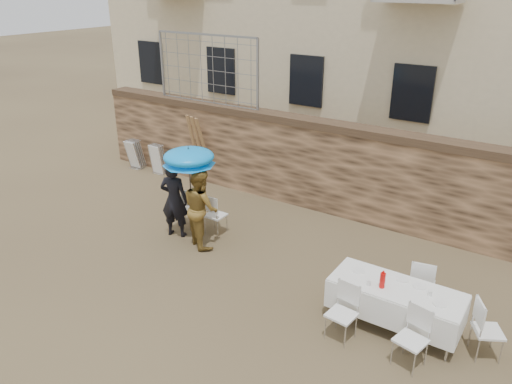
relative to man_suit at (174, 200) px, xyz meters
The scene contains 17 objects.
ground 2.60m from the man_suit, 50.83° to the right, with size 80.00×80.00×0.00m, color brown.
stone_wall 3.47m from the man_suit, 63.42° to the left, with size 13.00×0.50×2.20m, color brown.
chain_link_fence 4.09m from the man_suit, 115.09° to the left, with size 3.20×0.06×1.80m, color gray, non-canonical shape.
man_suit is the anchor object (origin of this frame).
woman_dress 0.75m from the man_suit, ahead, with size 0.84×0.65×1.72m, color #AF8335.
umbrella 1.06m from the man_suit, 14.04° to the left, with size 1.12×1.12×1.95m.
couple_chair_left 0.67m from the man_suit, 90.00° to the left, with size 0.48×0.48×0.96m, color white, non-canonical shape.
couple_chair_right 0.97m from the man_suit, 38.16° to the left, with size 0.48×0.48×0.96m, color white, non-canonical shape.
banquet_table 5.18m from the man_suit, ahead, with size 2.10×0.85×0.78m.
soda_bottle 4.99m from the man_suit, ahead, with size 0.09×0.09×0.26m, color red.
table_chair_front_left 4.73m from the man_suit, 14.83° to the right, with size 0.48×0.48×0.96m, color white, non-canonical shape.
table_chair_front_right 5.80m from the man_suit, 12.04° to the right, with size 0.48×0.48×0.96m, color white, non-canonical shape.
table_chair_back 5.38m from the man_suit, ahead, with size 0.48×0.48×0.96m, color white, non-canonical shape.
table_chair_side 6.58m from the man_suit, ahead, with size 0.48×0.48×0.96m, color white, non-canonical shape.
chair_stack_left 4.76m from the man_suit, 145.62° to the left, with size 0.46×0.40×0.92m, color white, non-canonical shape.
chair_stack_right 4.05m from the man_suit, 138.38° to the left, with size 0.46×0.32×0.92m, color white, non-canonical shape.
wood_planks 3.09m from the man_suit, 117.21° to the left, with size 0.70×0.20×2.00m, color #A37749, non-canonical shape.
Camera 1 is at (5.44, -5.42, 5.31)m, focal length 35.00 mm.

